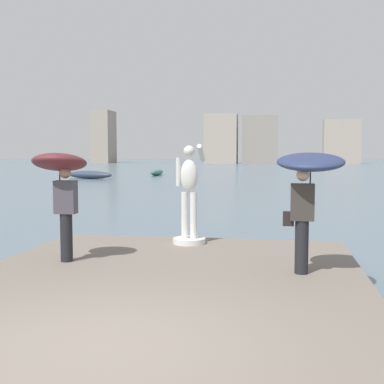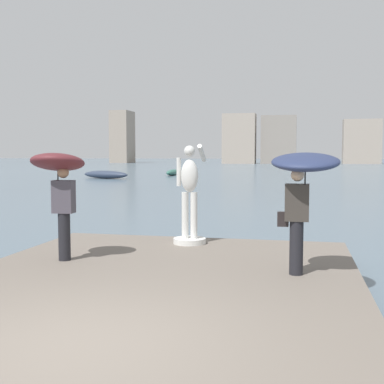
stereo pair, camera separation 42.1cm
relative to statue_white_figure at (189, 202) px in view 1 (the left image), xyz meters
The scene contains 8 objects.
ground_plane 34.15m from the statue_white_figure, 89.84° to the left, with size 400.00×400.00×0.00m, color slate.
pier 4.19m from the statue_white_figure, 88.61° to the right, with size 6.49×9.68×0.40m, color #70665B.
statue_white_figure is the anchor object (origin of this frame).
onlooker_left 2.99m from the statue_white_figure, 132.63° to the right, with size 1.03×1.06×2.04m.
onlooker_right 3.42m from the statue_white_figure, 44.72° to the right, with size 1.12×1.14×2.05m.
boat_mid 37.80m from the statue_white_figure, 114.75° to the left, with size 5.46×3.00×0.75m.
boat_far 44.27m from the statue_white_figure, 104.80° to the left, with size 1.07×4.98×0.63m.
distant_skyline 111.65m from the statue_white_figure, 90.87° to the left, with size 94.86×11.85×13.58m.
Camera 1 is at (1.80, -4.74, 2.36)m, focal length 46.49 mm.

